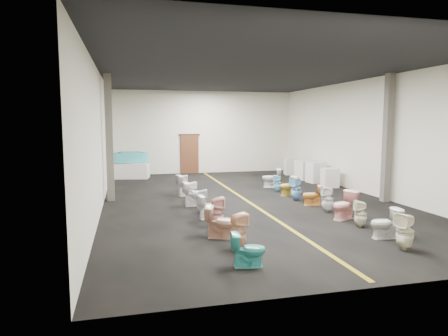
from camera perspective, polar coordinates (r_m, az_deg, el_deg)
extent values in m
plane|color=black|center=(14.65, 3.03, -4.53)|extent=(16.00, 16.00, 0.00)
plane|color=black|center=(14.47, 3.14, 13.24)|extent=(16.00, 16.00, 0.00)
plane|color=beige|center=(22.16, -2.95, 5.12)|extent=(10.00, 0.00, 10.00)
plane|color=beige|center=(7.13, 22.09, 1.46)|extent=(10.00, 0.00, 10.00)
plane|color=beige|center=(13.79, -17.27, 3.92)|extent=(0.00, 16.00, 16.00)
plane|color=beige|center=(16.54, 19.95, 4.22)|extent=(0.00, 16.00, 16.00)
cube|color=olive|center=(14.65, 3.03, -4.51)|extent=(0.12, 15.60, 0.01)
cube|color=#562D19|center=(22.02, -4.95, 1.97)|extent=(1.00, 0.10, 2.10)
cube|color=#331C11|center=(21.97, -4.98, 4.75)|extent=(1.15, 0.08, 0.10)
cube|color=#59544C|center=(14.77, -16.07, 4.12)|extent=(0.25, 0.25, 4.50)
cube|color=#59544C|center=(15.17, 22.31, 3.94)|extent=(0.25, 0.25, 4.50)
cube|color=white|center=(20.58, -13.16, -0.36)|extent=(1.89, 1.22, 0.78)
cube|color=#41B0BD|center=(20.51, -13.21, 1.47)|extent=(1.25, 0.76, 0.50)
cylinder|color=#41B0BD|center=(20.47, -14.88, 1.42)|extent=(0.66, 0.66, 0.50)
cylinder|color=#41B0BD|center=(20.58, -11.54, 1.53)|extent=(0.66, 0.66, 0.50)
cube|color=teal|center=(20.50, -13.22, 2.03)|extent=(1.03, 0.54, 0.20)
cube|color=white|center=(17.95, 14.88, -1.34)|extent=(0.72, 0.72, 0.82)
cube|color=silver|center=(19.11, 12.98, -0.59)|extent=(0.77, 0.77, 0.97)
cube|color=silver|center=(20.07, 11.60, -0.26)|extent=(0.93, 0.93, 0.94)
cube|color=silver|center=(21.75, 9.50, 0.26)|extent=(0.73, 0.73, 0.90)
imported|color=teal|center=(7.98, 3.49, -11.58)|extent=(0.71, 0.47, 0.68)
imported|color=tan|center=(8.94, 2.01, -9.02)|extent=(0.44, 0.44, 0.84)
imported|color=#D8A289|center=(9.81, -0.40, -7.73)|extent=(0.89, 0.69, 0.80)
imported|color=#D0938C|center=(10.68, -1.07, -6.39)|extent=(0.40, 0.39, 0.85)
imported|color=white|center=(11.74, -2.07, -5.54)|extent=(0.74, 0.47, 0.71)
imported|color=silver|center=(12.61, -3.19, -4.68)|extent=(0.38, 0.38, 0.72)
imported|color=white|center=(13.55, -4.20, -3.68)|extent=(0.82, 0.49, 0.82)
imported|color=white|center=(14.40, -4.64, -3.33)|extent=(0.36, 0.35, 0.69)
imported|color=silver|center=(15.40, -5.29, -2.45)|extent=(0.88, 0.62, 0.82)
imported|color=white|center=(16.34, -5.79, -2.16)|extent=(0.35, 0.34, 0.68)
imported|color=beige|center=(9.78, 24.44, -8.26)|extent=(0.49, 0.49, 0.84)
imported|color=silver|center=(10.55, 22.08, -7.34)|extent=(0.77, 0.49, 0.75)
imported|color=beige|center=(11.41, 18.94, -6.22)|extent=(0.42, 0.42, 0.73)
imported|color=pink|center=(12.16, 16.81, -5.11)|extent=(0.93, 0.74, 0.83)
imported|color=silver|center=(13.00, 14.58, -4.32)|extent=(0.46, 0.46, 0.82)
imported|color=#E4923C|center=(13.90, 12.55, -3.82)|extent=(0.76, 0.54, 0.70)
imported|color=#80B6E5|center=(14.67, 10.26, -2.94)|extent=(0.49, 0.49, 0.84)
imported|color=gold|center=(15.58, 9.17, -2.53)|extent=(0.79, 0.54, 0.75)
imported|color=#81CAE9|center=(16.37, 7.66, -2.17)|extent=(0.36, 0.35, 0.69)
imported|color=silver|center=(17.35, 6.82, -1.41)|extent=(0.94, 0.75, 0.84)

